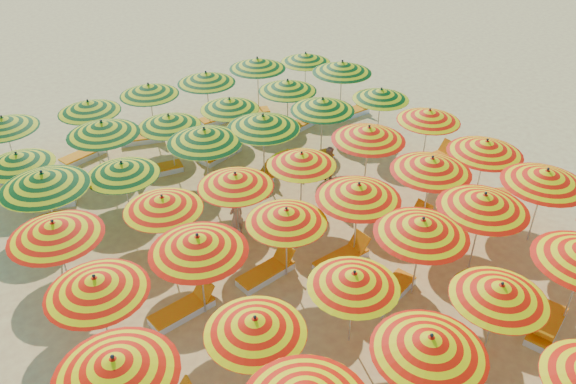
% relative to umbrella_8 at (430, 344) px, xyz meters
% --- Properties ---
extents(ground, '(120.00, 120.00, 0.00)m').
position_rel_umbrella_8_xyz_m(ground, '(1.03, 6.27, -2.17)').
color(ground, '#EFC96A').
rests_on(ground, ground).
extents(umbrella_8, '(2.58, 2.58, 2.47)m').
position_rel_umbrella_8_xyz_m(umbrella_8, '(0.00, 0.00, 0.00)').
color(umbrella_8, silver).
rests_on(umbrella_8, ground).
extents(umbrella_9, '(2.54, 2.54, 2.32)m').
position_rel_umbrella_8_xyz_m(umbrella_9, '(2.47, 0.34, -0.13)').
color(umbrella_9, silver).
rests_on(umbrella_9, ground).
extents(umbrella_12, '(3.05, 3.05, 2.55)m').
position_rel_umbrella_8_xyz_m(umbrella_12, '(-5.36, 2.71, 0.07)').
color(umbrella_12, silver).
rests_on(umbrella_12, ground).
extents(umbrella_13, '(2.20, 2.20, 2.30)m').
position_rel_umbrella_8_xyz_m(umbrella_13, '(-2.57, 2.38, -0.14)').
color(umbrella_13, silver).
rests_on(umbrella_13, ground).
extents(umbrella_14, '(2.50, 2.50, 2.27)m').
position_rel_umbrella_8_xyz_m(umbrella_14, '(0.03, 2.41, -0.17)').
color(umbrella_14, silver).
rests_on(umbrella_14, ground).
extents(umbrella_15, '(2.75, 2.75, 2.56)m').
position_rel_umbrella_8_xyz_m(umbrella_15, '(2.47, 2.81, 0.08)').
color(umbrella_15, silver).
rests_on(umbrella_15, ground).
extents(umbrella_16, '(2.67, 2.67, 2.59)m').
position_rel_umbrella_8_xyz_m(umbrella_16, '(4.60, 2.72, 0.11)').
color(umbrella_16, silver).
rests_on(umbrella_16, ground).
extents(umbrella_17, '(3.06, 3.06, 2.57)m').
position_rel_umbrella_8_xyz_m(umbrella_17, '(7.08, 2.64, 0.09)').
color(umbrella_17, silver).
rests_on(umbrella_17, ground).
extents(umbrella_18, '(2.43, 2.43, 2.46)m').
position_rel_umbrella_8_xyz_m(umbrella_18, '(-5.00, 5.18, -0.00)').
color(umbrella_18, silver).
rests_on(umbrella_18, ground).
extents(umbrella_19, '(2.95, 2.95, 2.58)m').
position_rel_umbrella_8_xyz_m(umbrella_19, '(-2.53, 5.18, 0.10)').
color(umbrella_19, silver).
rests_on(umbrella_19, ground).
extents(umbrella_20, '(2.55, 2.55, 2.33)m').
position_rel_umbrella_8_xyz_m(umbrella_20, '(0.02, 5.26, -0.12)').
color(umbrella_20, silver).
rests_on(umbrella_20, ground).
extents(umbrella_21, '(3.11, 3.11, 2.53)m').
position_rel_umbrella_8_xyz_m(umbrella_21, '(2.17, 4.96, 0.06)').
color(umbrella_21, silver).
rests_on(umbrella_21, ground).
extents(umbrella_22, '(2.59, 2.59, 2.55)m').
position_rel_umbrella_8_xyz_m(umbrella_22, '(4.85, 4.90, 0.08)').
color(umbrella_22, silver).
rests_on(umbrella_22, ground).
extents(umbrella_23, '(2.64, 2.64, 2.50)m').
position_rel_umbrella_8_xyz_m(umbrella_23, '(7.13, 4.84, 0.03)').
color(umbrella_23, silver).
rests_on(umbrella_23, ground).
extents(umbrella_24, '(2.57, 2.57, 2.52)m').
position_rel_umbrella_8_xyz_m(umbrella_24, '(-5.28, 7.67, 0.04)').
color(umbrella_24, silver).
rests_on(umbrella_24, ground).
extents(umbrella_25, '(2.30, 2.30, 2.32)m').
position_rel_umbrella_8_xyz_m(umbrella_25, '(-2.50, 7.57, -0.13)').
color(umbrella_25, silver).
rests_on(umbrella_25, ground).
extents(umbrella_26, '(2.64, 2.64, 2.36)m').
position_rel_umbrella_8_xyz_m(umbrella_26, '(-0.30, 7.50, -0.09)').
color(umbrella_26, silver).
rests_on(umbrella_26, ground).
extents(umbrella_27, '(2.80, 2.80, 2.30)m').
position_rel_umbrella_8_xyz_m(umbrella_27, '(2.02, 7.56, -0.15)').
color(umbrella_27, silver).
rests_on(umbrella_27, ground).
extents(umbrella_28, '(2.84, 2.84, 2.57)m').
position_rel_umbrella_8_xyz_m(umbrella_28, '(4.55, 7.43, 0.09)').
color(umbrella_28, silver).
rests_on(umbrella_28, ground).
extents(umbrella_29, '(2.25, 2.25, 2.37)m').
position_rel_umbrella_8_xyz_m(umbrella_29, '(7.43, 7.61, -0.08)').
color(umbrella_29, silver).
rests_on(umbrella_29, ground).
extents(umbrella_30, '(3.04, 3.04, 2.64)m').
position_rel_umbrella_8_xyz_m(umbrella_30, '(-5.01, 10.02, 0.16)').
color(umbrella_30, silver).
rests_on(umbrella_30, ground).
extents(umbrella_31, '(2.64, 2.64, 2.33)m').
position_rel_umbrella_8_xyz_m(umbrella_31, '(-2.83, 9.91, -0.12)').
color(umbrella_31, silver).
rests_on(umbrella_31, ground).
extents(umbrella_32, '(3.21, 3.21, 2.62)m').
position_rel_umbrella_8_xyz_m(umbrella_32, '(-0.04, 10.08, 0.13)').
color(umbrella_32, silver).
rests_on(umbrella_32, ground).
extents(umbrella_33, '(2.66, 2.66, 2.64)m').
position_rel_umbrella_8_xyz_m(umbrella_33, '(2.02, 9.88, 0.16)').
color(umbrella_33, silver).
rests_on(umbrella_33, ground).
extents(umbrella_34, '(3.04, 3.04, 2.48)m').
position_rel_umbrella_8_xyz_m(umbrella_34, '(4.68, 10.19, 0.01)').
color(umbrella_34, silver).
rests_on(umbrella_34, ground).
extents(umbrella_35, '(2.52, 2.52, 2.31)m').
position_rel_umbrella_8_xyz_m(umbrella_35, '(7.31, 10.04, -0.14)').
color(umbrella_35, silver).
rests_on(umbrella_35, ground).
extents(umbrella_36, '(2.78, 2.78, 2.29)m').
position_rel_umbrella_8_xyz_m(umbrella_36, '(-5.35, 12.24, -0.15)').
color(umbrella_36, silver).
rests_on(umbrella_36, ground).
extents(umbrella_37, '(2.44, 2.44, 2.54)m').
position_rel_umbrella_8_xyz_m(umbrella_37, '(-2.61, 12.48, 0.07)').
color(umbrella_37, silver).
rests_on(umbrella_37, ground).
extents(umbrella_38, '(2.85, 2.85, 2.34)m').
position_rel_umbrella_8_xyz_m(umbrella_38, '(-0.41, 12.19, -0.12)').
color(umbrella_38, silver).
rests_on(umbrella_38, ground).
extents(umbrella_39, '(2.72, 2.72, 2.31)m').
position_rel_umbrella_8_xyz_m(umbrella_39, '(2.02, 12.33, -0.13)').
color(umbrella_39, silver).
rests_on(umbrella_39, ground).
extents(umbrella_40, '(2.87, 2.87, 2.42)m').
position_rel_umbrella_8_xyz_m(umbrella_40, '(4.61, 12.44, -0.04)').
color(umbrella_40, silver).
rests_on(umbrella_40, ground).
extents(umbrella_41, '(3.21, 3.21, 2.61)m').
position_rel_umbrella_8_xyz_m(umbrella_41, '(7.33, 12.54, 0.13)').
color(umbrella_41, silver).
rests_on(umbrella_41, ground).
extents(umbrella_42, '(2.32, 2.32, 2.42)m').
position_rel_umbrella_8_xyz_m(umbrella_42, '(-5.29, 14.91, -0.04)').
color(umbrella_42, silver).
rests_on(umbrella_42, ground).
extents(umbrella_43, '(2.32, 2.32, 2.38)m').
position_rel_umbrella_8_xyz_m(umbrella_43, '(-2.44, 14.76, -0.08)').
color(umbrella_43, silver).
rests_on(umbrella_43, ground).
extents(umbrella_44, '(2.76, 2.76, 2.41)m').
position_rel_umbrella_8_xyz_m(umbrella_44, '(-0.06, 15.01, -0.05)').
color(umbrella_44, silver).
rests_on(umbrella_44, ground).
extents(umbrella_45, '(2.72, 2.72, 2.47)m').
position_rel_umbrella_8_xyz_m(umbrella_45, '(2.26, 14.80, -0.00)').
color(umbrella_45, silver).
rests_on(umbrella_45, ground).
extents(umbrella_46, '(2.51, 2.51, 2.53)m').
position_rel_umbrella_8_xyz_m(umbrella_46, '(4.71, 14.96, 0.05)').
color(umbrella_46, silver).
rests_on(umbrella_46, ground).
extents(umbrella_47, '(2.41, 2.41, 2.33)m').
position_rel_umbrella_8_xyz_m(umbrella_47, '(7.07, 14.83, -0.12)').
color(umbrella_47, silver).
rests_on(umbrella_47, ground).
extents(lounger_8, '(1.83, 1.14, 0.69)m').
position_rel_umbrella_8_xyz_m(lounger_8, '(4.36, 0.01, -2.02)').
color(lounger_8, white).
rests_on(lounger_8, ground).
extents(lounger_10, '(1.83, 1.05, 0.69)m').
position_rel_umbrella_8_xyz_m(lounger_10, '(1.88, 3.04, -2.02)').
color(lounger_10, white).
rests_on(lounger_10, ground).
extents(lounger_11, '(1.80, 0.83, 0.69)m').
position_rel_umbrella_8_xyz_m(lounger_11, '(-3.04, 5.41, -2.02)').
color(lounger_11, white).
rests_on(lounger_11, ground).
extents(lounger_12, '(1.80, 0.85, 0.69)m').
position_rel_umbrella_8_xyz_m(lounger_12, '(-0.48, 5.50, -2.02)').
color(lounger_12, white).
rests_on(lounger_12, ground).
extents(lounger_13, '(1.78, 0.73, 0.69)m').
position_rel_umbrella_8_xyz_m(lounger_13, '(1.66, 4.85, -2.02)').
color(lounger_13, white).
rests_on(lounger_13, ground).
extents(lounger_14, '(1.80, 0.83, 0.69)m').
position_rel_umbrella_8_xyz_m(lounger_14, '(4.35, 5.01, -2.02)').
color(lounger_14, white).
rests_on(lounger_14, ground).
extents(lounger_15, '(1.82, 1.26, 0.69)m').
position_rel_umbrella_8_xyz_m(lounger_15, '(7.64, 4.87, -2.02)').
color(lounger_15, white).
rests_on(lounger_15, ground).
extents(lounger_16, '(1.82, 1.18, 0.69)m').
position_rel_umbrella_8_xyz_m(lounger_16, '(-1.99, 7.39, -2.02)').
color(lounger_16, white).
rests_on(lounger_16, ground).
extents(lounger_17, '(1.76, 0.66, 0.69)m').
position_rel_umbrella_8_xyz_m(lounger_17, '(3.95, 7.19, -2.02)').
color(lounger_17, white).
rests_on(lounger_17, ground).
extents(lounger_18, '(1.75, 0.63, 0.69)m').
position_rel_umbrella_8_xyz_m(lounger_18, '(8.03, 7.59, -2.02)').
color(lounger_18, white).
rests_on(lounger_18, ground).
extents(lounger_19, '(1.81, 0.92, 0.69)m').
position_rel_umbrella_8_xyz_m(lounger_19, '(1.51, 10.03, -2.02)').
color(lounger_19, white).
rests_on(lounger_19, ground).
extents(lounger_20, '(1.76, 0.68, 0.69)m').
position_rel_umbrella_8_xyz_m(lounger_20, '(4.08, 10.05, -2.02)').
color(lounger_20, white).
rests_on(lounger_20, ground).
extents(lounger_21, '(1.75, 0.63, 0.69)m').
position_rel_umbrella_8_xyz_m(lounger_21, '(6.71, 9.89, -2.02)').
color(lounger_21, white).
rests_on(lounger_21, ground).
extents(lounger_22, '(1.83, 1.12, 0.69)m').
position_rel_umbrella_8_xyz_m(lounger_22, '(-4.85, 12.45, -2.02)').
color(lounger_22, white).
rests_on(lounger_22, ground).
extents(lounger_23, '(1.80, 0.81, 0.69)m').
position_rel_umbrella_8_xyz_m(lounger_23, '(-1.01, 12.40, -2.02)').
color(lounger_23, white).
rests_on(lounger_23, ground).
extents(lounger_24, '(1.83, 1.09, 0.69)m').
position_rel_umbrella_8_xyz_m(lounger_24, '(1.42, 12.23, -2.02)').
color(lounger_24, white).
rests_on(lounger_24, ground).
extents(lounger_25, '(1.82, 1.00, 0.69)m').
position_rel_umbrella_8_xyz_m(lounger_25, '(5.21, 12.64, -2.02)').
color(lounger_25, white).
rests_on(lounger_25, ground).
extents(lounger_26, '(1.76, 0.67, 0.69)m').
position_rel_umbrella_8_xyz_m(lounger_26, '(7.93, 12.47, -2.02)').
color(lounger_26, white).
rests_on(lounger_26, ground).
extents(lounger_27, '(1.83, 1.06, 0.69)m').
position_rel_umbrella_8_xyz_m(lounger_27, '(-5.79, 14.98, -2.02)').
color(lounger_27, white).
rests_on(lounger_27, ground).
extents(lounger_28, '(1.83, 1.08, 0.69)m').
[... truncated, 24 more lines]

